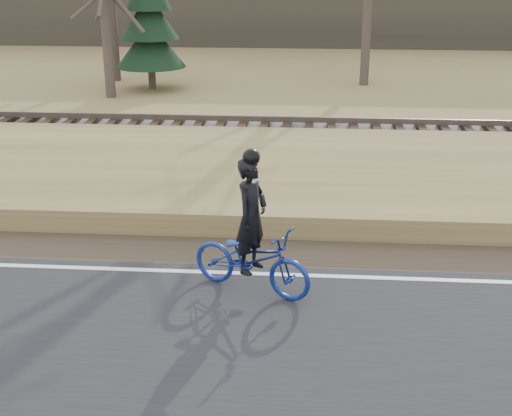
{
  "coord_description": "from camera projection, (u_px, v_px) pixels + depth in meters",
  "views": [
    {
      "loc": [
        1.23,
        -10.32,
        5.1
      ],
      "look_at": [
        0.39,
        0.5,
        1.1
      ],
      "focal_mm": 50.0,
      "sensor_mm": 36.0,
      "label": 1
    }
  ],
  "objects": [
    {
      "name": "ground",
      "position": [
        230.0,
        282.0,
        11.5
      ],
      "size": [
        120.0,
        120.0,
        0.0
      ],
      "primitive_type": "plane",
      "color": "#98834D",
      "rests_on": "ground"
    },
    {
      "name": "embankment",
      "position": [
        251.0,
        187.0,
        15.36
      ],
      "size": [
        120.0,
        5.0,
        0.44
      ],
      "primitive_type": "cube",
      "color": "#98834D",
      "rests_on": "ground"
    },
    {
      "name": "conifer",
      "position": [
        149.0,
        17.0,
        26.06
      ],
      "size": [
        2.6,
        2.6,
        5.59
      ],
      "color": "#493E36",
      "rests_on": "ground"
    },
    {
      "name": "railroad",
      "position": [
        263.0,
        130.0,
        18.81
      ],
      "size": [
        120.0,
        2.4,
        0.29
      ],
      "color": "black",
      "rests_on": "ballast"
    },
    {
      "name": "edge_line",
      "position": [
        231.0,
        273.0,
        11.67
      ],
      "size": [
        120.0,
        0.12,
        0.01
      ],
      "primitive_type": "cube",
      "color": "silver",
      "rests_on": "road"
    },
    {
      "name": "road",
      "position": [
        208.0,
        365.0,
        9.16
      ],
      "size": [
        120.0,
        6.0,
        0.06
      ],
      "primitive_type": "cube",
      "color": "black",
      "rests_on": "ground"
    },
    {
      "name": "ballast",
      "position": [
        263.0,
        141.0,
        18.91
      ],
      "size": [
        120.0,
        3.0,
        0.45
      ],
      "primitive_type": "cube",
      "color": "slate",
      "rests_on": "ground"
    },
    {
      "name": "shoulder",
      "position": [
        237.0,
        251.0,
        12.62
      ],
      "size": [
        120.0,
        1.6,
        0.04
      ],
      "primitive_type": "cube",
      "color": "#473A2B",
      "rests_on": "ground"
    },
    {
      "name": "cyclist",
      "position": [
        251.0,
        248.0,
        10.85
      ],
      "size": [
        2.12,
        1.47,
        2.28
      ],
      "rotation": [
        0.0,
        0.0,
        1.14
      ],
      "color": "navy",
      "rests_on": "road"
    }
  ]
}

